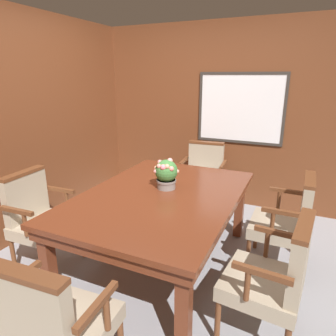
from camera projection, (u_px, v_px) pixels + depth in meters
ground_plane at (151, 267)px, 2.87m from camera, size 14.00×14.00×0.00m
wall_back at (213, 116)px, 4.17m from camera, size 7.20×0.08×2.45m
wall_left at (14, 129)px, 3.15m from camera, size 0.06×7.20×2.45m
dining_table at (161, 202)px, 2.74m from camera, size 1.33×1.91×0.74m
chair_head_near at (53, 324)px, 1.59m from camera, size 0.58×0.53×0.92m
chair_right_far at (288, 219)px, 2.74m from camera, size 0.51×0.57×0.92m
chair_head_far at (203, 175)px, 3.98m from camera, size 0.59×0.54×0.92m
chair_left_near at (39, 216)px, 2.81m from camera, size 0.53×0.58×0.92m
chair_right_near at (274, 275)px, 1.97m from camera, size 0.55×0.59×0.92m
potted_plant at (166, 174)px, 2.80m from camera, size 0.24×0.22×0.29m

